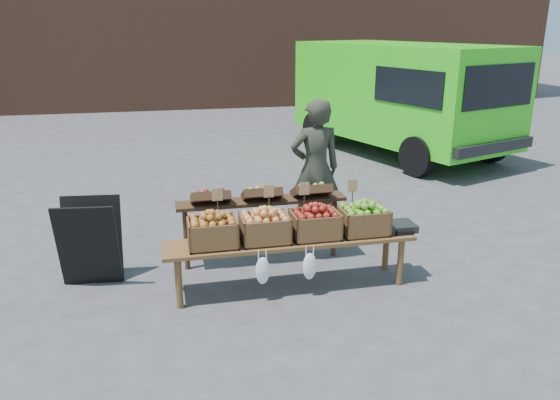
{
  "coord_description": "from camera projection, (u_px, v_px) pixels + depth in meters",
  "views": [
    {
      "loc": [
        -2.22,
        -5.53,
        2.77
      ],
      "look_at": [
        -0.94,
        0.24,
        0.85
      ],
      "focal_mm": 35.0,
      "sensor_mm": 36.0,
      "label": 1
    }
  ],
  "objects": [
    {
      "name": "ground",
      "position": [
        362.0,
        269.0,
        6.45
      ],
      "size": [
        80.0,
        80.0,
        0.0
      ],
      "primitive_type": "plane",
      "color": "#464649"
    },
    {
      "name": "display_bench",
      "position": [
        290.0,
        263.0,
        5.92
      ],
      "size": [
        2.7,
        0.56,
        0.57
      ],
      "primitive_type": null,
      "color": "brown",
      "rests_on": "ground"
    },
    {
      "name": "delivery_van",
      "position": [
        400.0,
        100.0,
        11.85
      ],
      "size": [
        4.01,
        5.77,
        2.36
      ],
      "primitive_type": null,
      "rotation": [
        0.0,
        0.0,
        0.34
      ],
      "color": "#2EDB18",
      "rests_on": "ground"
    },
    {
      "name": "back_table",
      "position": [
        262.0,
        222.0,
        6.48
      ],
      "size": [
        2.1,
        0.44,
        1.04
      ],
      "primitive_type": null,
      "color": "#372313",
      "rests_on": "ground"
    },
    {
      "name": "vendor",
      "position": [
        315.0,
        169.0,
        7.22
      ],
      "size": [
        0.69,
        0.46,
        1.86
      ],
      "primitive_type": "imported",
      "rotation": [
        0.0,
        0.0,
        3.17
      ],
      "color": "#2D2F24",
      "rests_on": "ground"
    },
    {
      "name": "crate_red_apples",
      "position": [
        315.0,
        225.0,
        5.85
      ],
      "size": [
        0.5,
        0.4,
        0.28
      ],
      "primitive_type": null,
      "color": "#620E02",
      "rests_on": "display_bench"
    },
    {
      "name": "chalkboard_sign",
      "position": [
        90.0,
        242.0,
        5.96
      ],
      "size": [
        0.68,
        0.42,
        0.98
      ],
      "primitive_type": null,
      "rotation": [
        0.0,
        0.0,
        -0.11
      ],
      "color": "black",
      "rests_on": "ground"
    },
    {
      "name": "crate_russet_pears",
      "position": [
        265.0,
        229.0,
        5.73
      ],
      "size": [
        0.5,
        0.4,
        0.28
      ],
      "primitive_type": null,
      "color": "gold",
      "rests_on": "display_bench"
    },
    {
      "name": "crate_golden_apples",
      "position": [
        212.0,
        233.0,
        5.62
      ],
      "size": [
        0.5,
        0.4,
        0.28
      ],
      "primitive_type": null,
      "color": "#AF7C36",
      "rests_on": "display_bench"
    },
    {
      "name": "weighing_scale",
      "position": [
        399.0,
        226.0,
        6.08
      ],
      "size": [
        0.34,
        0.3,
        0.08
      ],
      "primitive_type": "cube",
      "color": "black",
      "rests_on": "display_bench"
    },
    {
      "name": "crate_green_apples",
      "position": [
        363.0,
        221.0,
        5.96
      ],
      "size": [
        0.5,
        0.4,
        0.28
      ],
      "primitive_type": null,
      "color": "#4A8610",
      "rests_on": "display_bench"
    }
  ]
}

